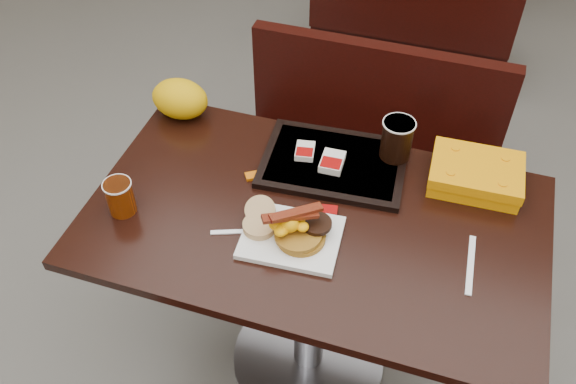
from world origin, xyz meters
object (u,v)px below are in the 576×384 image
(table_near, at_px, (311,299))
(fork, at_px, (230,232))
(bench_far_s, at_px, (416,5))
(platter, at_px, (291,237))
(coffee_cup_near, at_px, (120,197))
(pancake_stack, at_px, (301,235))
(coffee_cup_far, at_px, (397,139))
(tray, at_px, (334,163))
(clamshell, at_px, (476,174))
(hashbrown_sleeve_left, at_px, (305,151))
(knife, at_px, (471,265))
(paper_bag, at_px, (180,99))
(bench_near_n, at_px, (362,155))
(hashbrown_sleeve_right, at_px, (332,162))

(table_near, xyz_separation_m, fork, (-0.19, -0.12, 0.38))
(bench_far_s, bearing_deg, platter, -91.04)
(bench_far_s, distance_m, coffee_cup_near, 2.14)
(pancake_stack, xyz_separation_m, coffee_cup_far, (0.16, 0.37, 0.05))
(tray, distance_m, clamshell, 0.39)
(tray, relative_size, hashbrown_sleeve_left, 5.67)
(knife, bearing_deg, bench_far_s, -170.84)
(table_near, height_order, paper_bag, paper_bag)
(hashbrown_sleeve_left, bearing_deg, platter, -89.81)
(hashbrown_sleeve_left, distance_m, clamshell, 0.48)
(bench_near_n, distance_m, hashbrown_sleeve_right, 0.66)
(table_near, xyz_separation_m, bench_near_n, (0.00, 0.70, -0.02))
(clamshell, height_order, paper_bag, paper_bag)
(coffee_cup_near, distance_m, knife, 0.91)
(hashbrown_sleeve_left, relative_size, paper_bag, 0.40)
(clamshell, bearing_deg, knife, -87.15)
(bench_far_s, height_order, coffee_cup_near, coffee_cup_near)
(bench_far_s, height_order, hashbrown_sleeve_right, hashbrown_sleeve_right)
(fork, bearing_deg, clamshell, 12.19)
(knife, bearing_deg, tray, -123.06)
(bench_far_s, relative_size, paper_bag, 5.70)
(platter, distance_m, coffee_cup_far, 0.42)
(bench_far_s, distance_m, tray, 1.74)
(coffee_cup_far, bearing_deg, clamshell, -6.20)
(pancake_stack, relative_size, fork, 0.92)
(platter, bearing_deg, table_near, 64.33)
(bench_far_s, height_order, coffee_cup_far, coffee_cup_far)
(hashbrown_sleeve_left, bearing_deg, clamshell, -4.48)
(knife, bearing_deg, table_near, -97.51)
(bench_near_n, distance_m, coffee_cup_far, 0.65)
(pancake_stack, xyz_separation_m, knife, (0.42, 0.06, -0.03))
(bench_far_s, distance_m, pancake_stack, 2.04)
(coffee_cup_near, xyz_separation_m, coffee_cup_far, (0.65, 0.41, 0.03))
(table_near, height_order, knife, knife)
(bench_near_n, relative_size, pancake_stack, 7.98)
(table_near, distance_m, coffee_cup_far, 0.56)
(tray, relative_size, paper_bag, 2.29)
(fork, bearing_deg, bench_far_s, 63.66)
(coffee_cup_far, height_order, paper_bag, coffee_cup_far)
(bench_near_n, xyz_separation_m, knife, (0.41, -0.73, 0.39))
(tray, bearing_deg, hashbrown_sleeve_left, 173.56)
(coffee_cup_far, bearing_deg, fork, -131.03)
(tray, relative_size, hashbrown_sleeve_right, 4.78)
(table_near, relative_size, coffee_cup_far, 10.05)
(hashbrown_sleeve_right, distance_m, coffee_cup_far, 0.19)
(bench_far_s, bearing_deg, tray, -90.16)
(table_near, relative_size, clamshell, 4.88)
(bench_far_s, height_order, paper_bag, paper_bag)
(clamshell, bearing_deg, fork, -148.95)
(bench_near_n, relative_size, tray, 2.48)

